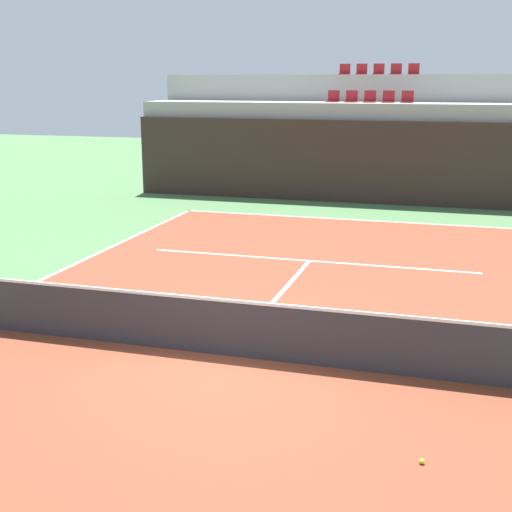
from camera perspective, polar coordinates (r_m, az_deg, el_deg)
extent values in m
plane|color=#477042|center=(11.55, -2.42, -8.17)|extent=(80.00, 80.00, 0.00)
cube|color=brown|center=(11.54, -2.42, -8.15)|extent=(11.00, 24.00, 0.01)
cube|color=white|center=(22.74, 7.35, 2.99)|extent=(11.00, 0.10, 0.00)
cube|color=white|center=(17.42, 4.39, -0.40)|extent=(8.26, 0.10, 0.00)
cube|color=white|center=(14.42, 1.69, -3.48)|extent=(0.10, 6.40, 0.00)
cube|color=#33231E|center=(25.80, 8.67, 7.61)|extent=(17.37, 0.30, 2.99)
cube|color=#9E9E99|center=(27.10, 9.10, 8.52)|extent=(17.37, 2.40, 3.57)
cube|color=#9E9E99|center=(29.43, 9.77, 9.93)|extent=(17.37, 2.40, 4.59)
cube|color=maroon|center=(27.20, 6.30, 12.44)|extent=(0.44, 0.44, 0.04)
cube|color=maroon|center=(27.39, 6.39, 12.91)|extent=(0.44, 0.04, 0.40)
cube|color=maroon|center=(27.08, 7.77, 12.39)|extent=(0.44, 0.44, 0.04)
cube|color=maroon|center=(27.27, 7.85, 12.86)|extent=(0.44, 0.04, 0.40)
cube|color=maroon|center=(26.98, 9.25, 12.33)|extent=(0.44, 0.44, 0.04)
cube|color=maroon|center=(27.18, 9.33, 12.81)|extent=(0.44, 0.04, 0.40)
cube|color=maroon|center=(26.90, 10.75, 12.27)|extent=(0.44, 0.44, 0.04)
cube|color=maroon|center=(27.10, 10.81, 12.74)|extent=(0.44, 0.04, 0.40)
cube|color=maroon|center=(26.84, 12.25, 12.19)|extent=(0.44, 0.44, 0.04)
cube|color=maroon|center=(27.03, 12.30, 12.67)|extent=(0.44, 0.04, 0.40)
cube|color=maroon|center=(29.55, 7.22, 14.54)|extent=(0.44, 0.44, 0.04)
cube|color=maroon|center=(29.75, 7.29, 14.96)|extent=(0.44, 0.04, 0.40)
cube|color=maroon|center=(29.44, 8.59, 14.49)|extent=(0.44, 0.44, 0.04)
cube|color=maroon|center=(29.65, 8.66, 14.91)|extent=(0.44, 0.04, 0.40)
cube|color=maroon|center=(29.35, 9.96, 14.44)|extent=(0.44, 0.44, 0.04)
cube|color=maroon|center=(29.56, 10.03, 14.86)|extent=(0.44, 0.04, 0.40)
cube|color=maroon|center=(29.28, 11.35, 14.38)|extent=(0.44, 0.44, 0.04)
cube|color=maroon|center=(29.48, 11.41, 14.81)|extent=(0.44, 0.04, 0.40)
cube|color=maroon|center=(29.22, 12.74, 14.31)|extent=(0.44, 0.44, 0.04)
cube|color=maroon|center=(29.42, 12.79, 14.74)|extent=(0.44, 0.04, 0.40)
cube|color=#333338|center=(11.38, -2.44, -5.98)|extent=(10.90, 0.02, 0.92)
cube|color=white|center=(11.22, -2.47, -3.66)|extent=(10.90, 0.04, 0.05)
sphere|color=#CCE033|center=(8.75, 13.43, -16.03)|extent=(0.07, 0.07, 0.07)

